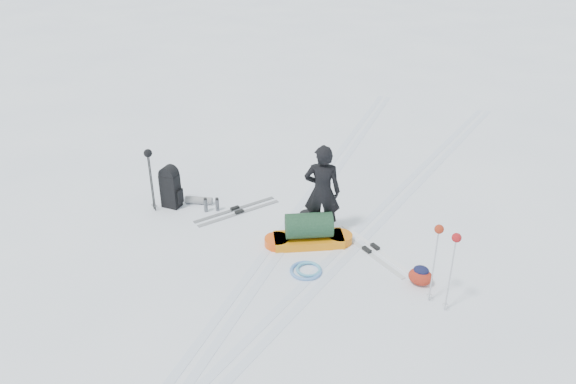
% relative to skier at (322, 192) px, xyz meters
% --- Properties ---
extents(ground, '(200.00, 200.00, 0.00)m').
position_rel_skier_xyz_m(ground, '(-0.57, -0.62, -0.89)').
color(ground, white).
rests_on(ground, ground).
extents(ski_tracks, '(3.38, 17.97, 0.01)m').
position_rel_skier_xyz_m(ski_tracks, '(0.05, 0.25, -0.89)').
color(ski_tracks, silver).
rests_on(ski_tracks, ground).
extents(skier, '(0.75, 0.61, 1.79)m').
position_rel_skier_xyz_m(skier, '(0.00, 0.00, 0.00)').
color(skier, black).
rests_on(skier, ground).
extents(pulk_sled, '(1.60, 1.20, 0.61)m').
position_rel_skier_xyz_m(pulk_sled, '(-0.09, -0.38, -0.66)').
color(pulk_sled, orange).
rests_on(pulk_sled, ground).
extents(expedition_rucksack, '(0.90, 0.60, 0.89)m').
position_rel_skier_xyz_m(expedition_rucksack, '(-3.07, -0.21, -0.49)').
color(expedition_rucksack, black).
rests_on(expedition_rucksack, ground).
extents(ski_poles_black, '(0.18, 0.16, 1.31)m').
position_rel_skier_xyz_m(ski_poles_black, '(-3.35, -0.52, 0.18)').
color(ski_poles_black, black).
rests_on(ski_poles_black, ground).
extents(ski_poles_silver, '(0.41, 0.26, 1.36)m').
position_rel_skier_xyz_m(ski_poles_silver, '(2.36, -1.14, 0.24)').
color(ski_poles_silver, '#ACAEB3').
rests_on(ski_poles_silver, ground).
extents(touring_skis_grey, '(1.16, 1.67, 0.07)m').
position_rel_skier_xyz_m(touring_skis_grey, '(-1.82, 0.10, -0.88)').
color(touring_skis_grey, '#999BA1').
rests_on(touring_skis_grey, ground).
extents(touring_skis_white, '(1.74, 1.27, 0.07)m').
position_rel_skier_xyz_m(touring_skis_white, '(0.99, -0.11, -0.88)').
color(touring_skis_white, '#BBBDC1').
rests_on(touring_skis_white, ground).
extents(rope_coil, '(0.65, 0.65, 0.07)m').
position_rel_skier_xyz_m(rope_coil, '(0.22, -1.17, -0.86)').
color(rope_coil, '#5285C9').
rests_on(rope_coil, ground).
extents(small_daypack, '(0.48, 0.43, 0.34)m').
position_rel_skier_xyz_m(small_daypack, '(2.00, -0.72, -0.73)').
color(small_daypack, maroon).
rests_on(small_daypack, ground).
extents(thermos_pair, '(0.27, 0.22, 0.30)m').
position_rel_skier_xyz_m(thermos_pair, '(-2.30, -0.09, -0.75)').
color(thermos_pair, '#585B60').
rests_on(thermos_pair, ground).
extents(stuff_sack, '(0.37, 0.29, 0.22)m').
position_rel_skier_xyz_m(stuff_sack, '(-0.42, 0.38, -0.79)').
color(stuff_sack, black).
rests_on(stuff_sack, ground).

